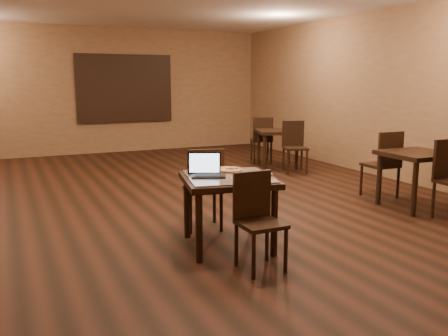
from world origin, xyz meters
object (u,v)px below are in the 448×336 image
chair_main_near (257,214)px  other_table_a (277,136)px  other_table_a_chair_near (294,143)px  laptop (207,170)px  other_table_a_chair_far (262,137)px  pizza_pan (229,171)px  tiled_table (228,186)px  chair_main_far (204,184)px  other_table_c (416,162)px  other_table_c_chair_far (385,161)px

chair_main_near → other_table_a: 5.33m
other_table_a → other_table_a_chair_near: other_table_a_chair_near is taller
laptop → other_table_a_chair_far: (3.10, 4.30, -0.27)m
pizza_pan → tiled_table: bearing=-116.6°
tiled_table → pizza_pan: pizza_pan is taller
chair_main_near → chair_main_far: 1.24m
other_table_a → other_table_a_chair_far: size_ratio=1.05×
tiled_table → other_table_a: size_ratio=1.06×
chair_main_near → laptop: (-0.20, 0.73, 0.32)m
other_table_c → other_table_c_chair_far: (-0.00, 0.59, -0.08)m
chair_main_near → other_table_a_chair_near: other_table_a_chair_near is taller
tiled_table → other_table_a_chair_far: 5.28m
chair_main_far → pizza_pan: 0.45m
chair_main_near → chair_main_far: bearing=90.2°
chair_main_near → other_table_a_chair_far: bearing=59.4°
other_table_a_chair_near → other_table_c: 2.93m
chair_main_near → pizza_pan: 0.91m
tiled_table → other_table_a: 4.82m
chair_main_far → laptop: (-0.18, -0.51, 0.27)m
chair_main_near → other_table_c_chair_far: other_table_c_chair_far is taller
other_table_a_chair_near → chair_main_near: bearing=-108.6°
other_table_c_chair_far → pizza_pan: bearing=15.3°
tiled_table → pizza_pan: (0.12, 0.24, 0.11)m
other_table_a_chair_far → other_table_a: bearing=111.5°
laptop → tiled_table: bearing=-3.5°
other_table_a → other_table_a_chair_near: 0.58m
chair_main_far → other_table_c: 3.04m
other_table_a_chair_near → tiled_table: bearing=-113.5°
chair_main_far → other_table_c: bearing=-174.3°
chair_main_near → pizza_pan: bearing=81.5°
chair_main_far → other_table_a: chair_main_far is taller
tiled_table → chair_main_near: bearing=-78.2°
laptop → pizza_pan: 0.35m
chair_main_near → pizza_pan: (0.12, 0.86, 0.26)m
other_table_c_chair_far → tiled_table: bearing=19.0°
tiled_table → other_table_c: size_ratio=1.26×
chair_main_near → other_table_a_chair_near: size_ratio=0.92×
chair_main_near → other_table_a: size_ratio=0.88×
laptop → other_table_c_chair_far: size_ratio=0.41×
chair_main_far → laptop: size_ratio=2.37×
chair_main_far → other_table_c_chair_far: bearing=-163.2°
chair_main_far → pizza_pan: bearing=121.2°
tiled_table → chair_main_near: chair_main_near is taller
other_table_a_chair_far → other_table_c: other_table_a_chair_far is taller
other_table_a_chair_near → other_table_a_chair_far: bearing=111.5°
other_table_a_chair_far → chair_main_near: bearing=78.7°
other_table_a → other_table_c_chair_far: 2.92m
chair_main_far → other_table_a_chair_far: other_table_a_chair_far is taller
tiled_table → other_table_a_chair_near: size_ratio=1.11×
chair_main_near → laptop: 0.82m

